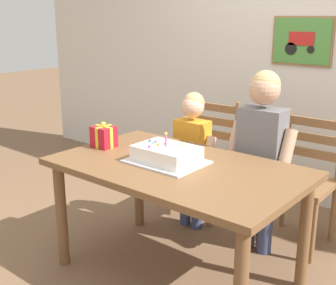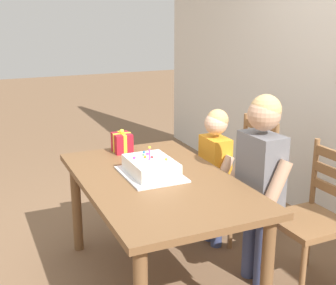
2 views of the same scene
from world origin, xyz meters
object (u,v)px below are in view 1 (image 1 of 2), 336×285
(gift_box_red_large, at_px, (104,137))
(child_younger, at_px, (192,147))
(chair_left, at_px, (206,157))
(dining_table, at_px, (177,180))
(child_older, at_px, (261,145))
(birthday_cake, at_px, (166,155))
(chair_right, at_px, (302,180))

(gift_box_red_large, distance_m, child_younger, 0.69)
(child_younger, bearing_deg, chair_left, 104.07)
(dining_table, distance_m, chair_left, 1.00)
(gift_box_red_large, relative_size, child_older, 0.14)
(birthday_cake, distance_m, child_younger, 0.68)
(dining_table, height_order, child_older, child_older)
(chair_left, xyz_separation_m, chair_right, (0.81, 0.00, 0.00))
(dining_table, xyz_separation_m, chair_left, (-0.41, 0.90, -0.17))
(birthday_cake, bearing_deg, chair_right, 62.14)
(dining_table, xyz_separation_m, chair_right, (0.41, 0.90, -0.17))
(dining_table, distance_m, child_older, 0.65)
(dining_table, height_order, gift_box_red_large, gift_box_red_large)
(chair_left, height_order, child_younger, child_younger)
(dining_table, height_order, child_younger, child_younger)
(chair_left, bearing_deg, child_older, -25.31)
(gift_box_red_large, xyz_separation_m, child_older, (0.83, 0.62, -0.04))
(dining_table, xyz_separation_m, child_older, (0.23, 0.60, 0.12))
(gift_box_red_large, bearing_deg, chair_right, 42.14)
(child_older, bearing_deg, child_younger, 179.95)
(birthday_cake, relative_size, chair_right, 0.48)
(child_older, bearing_deg, chair_right, 59.36)
(chair_left, xyz_separation_m, child_older, (0.64, -0.30, 0.29))
(chair_right, bearing_deg, gift_box_red_large, -137.86)
(chair_right, xyz_separation_m, child_older, (-0.18, -0.30, 0.29))
(birthday_cake, distance_m, gift_box_red_large, 0.53)
(gift_box_red_large, height_order, child_older, child_older)
(birthday_cake, xyz_separation_m, child_older, (0.30, 0.61, -0.02))
(dining_table, distance_m, gift_box_red_large, 0.63)
(chair_left, bearing_deg, gift_box_red_large, -102.26)
(birthday_cake, height_order, gift_box_red_large, birthday_cake)
(dining_table, bearing_deg, chair_right, 65.71)
(chair_right, height_order, child_older, child_older)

